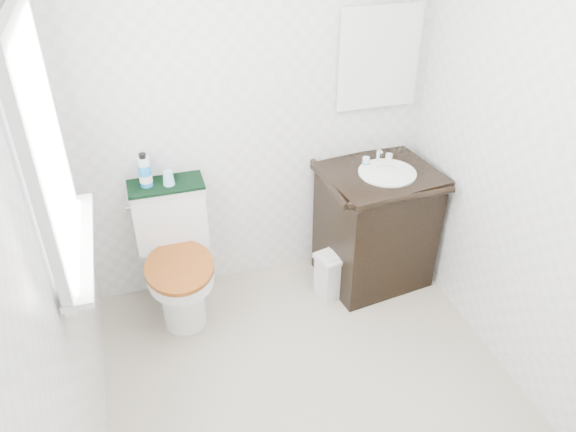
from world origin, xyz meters
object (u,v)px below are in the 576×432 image
trash_bin (333,274)px  cup (168,178)px  mouthwash_bottle (145,171)px  toilet (177,261)px  vanity (376,224)px

trash_bin → cup: 1.23m
trash_bin → mouthwash_bottle: size_ratio=1.55×
mouthwash_bottle → toilet: bearing=-50.6°
cup → vanity: bearing=-7.4°
toilet → mouthwash_bottle: mouthwash_bottle is taller
trash_bin → mouthwash_bottle: mouthwash_bottle is taller
toilet → vanity: (1.30, -0.06, 0.07)m
mouthwash_bottle → cup: (0.13, -0.02, -0.05)m
toilet → trash_bin: toilet is taller
vanity → cup: size_ratio=10.62×
toilet → mouthwash_bottle: (-0.11, 0.13, 0.58)m
vanity → cup: (-1.28, 0.17, 0.46)m
mouthwash_bottle → trash_bin: bearing=-15.2°
trash_bin → mouthwash_bottle: 1.37m
trash_bin → toilet: bearing=170.4°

